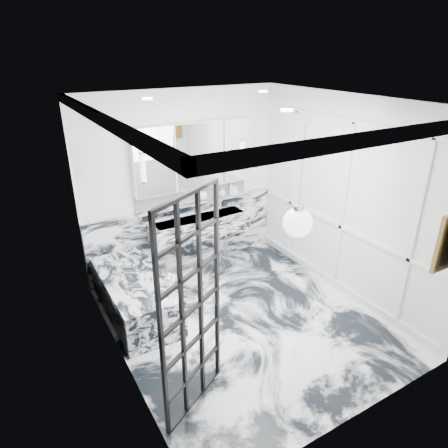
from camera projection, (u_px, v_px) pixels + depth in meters
floor at (245, 320)px, 5.28m from camera, size 3.60×3.60×0.00m
ceiling at (251, 101)px, 4.15m from camera, size 3.60×3.60×0.00m
wall_back at (183, 183)px, 6.13m from camera, size 3.60×0.00×3.60m
wall_front at (368, 300)px, 3.29m from camera, size 3.60×0.00×3.60m
wall_left at (114, 257)px, 3.98m from camera, size 0.00×3.60×3.60m
wall_right at (345, 200)px, 5.45m from camera, size 0.00×3.60×3.60m
marble_clad_back at (186, 235)px, 6.47m from camera, size 3.18×0.05×1.05m
marble_clad_left at (116, 262)px, 4.01m from camera, size 0.02×3.56×2.68m
panel_molding at (343, 207)px, 5.48m from camera, size 0.03×3.40×2.30m
soap_bottle_a at (231, 188)px, 6.52m from camera, size 0.10×0.10×0.21m
soap_bottle_b at (235, 189)px, 6.56m from camera, size 0.09×0.09×0.18m
soap_bottle_c at (222, 192)px, 6.45m from camera, size 0.12×0.12×0.15m
face_pot at (202, 196)px, 6.29m from camera, size 0.15×0.15×0.15m
amber_bottle at (205, 197)px, 6.32m from camera, size 0.04×0.04×0.10m
flower_vase at (171, 288)px, 4.89m from camera, size 0.09×0.09×0.12m
crittall_door at (192, 310)px, 3.64m from camera, size 0.79×0.46×2.24m
pendant_light at (298, 223)px, 3.58m from camera, size 0.27×0.27×0.27m
trough_sink at (200, 226)px, 6.28m from camera, size 1.60×0.45×0.30m
ledge at (195, 203)px, 6.27m from camera, size 1.90×0.14×0.04m
subway_tile at (193, 194)px, 6.27m from camera, size 1.90×0.03×0.23m
mirror_cabinet at (193, 156)px, 5.97m from camera, size 1.90×0.16×1.00m
sconce_left at (143, 168)px, 5.54m from camera, size 0.07×0.07×0.40m
sconce_right at (242, 153)px, 6.29m from camera, size 0.07×0.07×0.40m
bathtub at (135, 295)px, 5.33m from camera, size 0.75×1.65×0.55m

